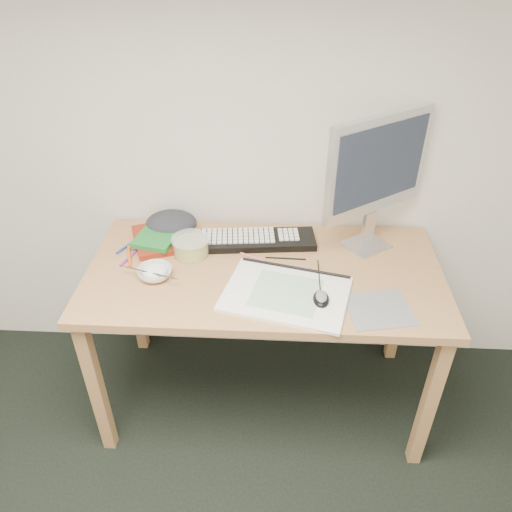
{
  "coord_description": "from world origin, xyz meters",
  "views": [
    {
      "loc": [
        0.35,
        -0.15,
        1.92
      ],
      "look_at": [
        0.26,
        1.41,
        0.83
      ],
      "focal_mm": 35.0,
      "sensor_mm": 36.0,
      "label": 1
    }
  ],
  "objects": [
    {
      "name": "marker_purple",
      "position": [
        -0.26,
        1.47,
        0.76
      ],
      "size": [
        0.05,
        0.12,
        0.01
      ],
      "primitive_type": "cylinder",
      "rotation": [
        0.0,
        1.57,
        1.25
      ],
      "color": "purple",
      "rests_on": "desk"
    },
    {
      "name": "keyboard",
      "position": [
        0.26,
        1.62,
        0.76
      ],
      "size": [
        0.5,
        0.2,
        0.03
      ],
      "primitive_type": "cube",
      "rotation": [
        0.0,
        0.0,
        0.1
      ],
      "color": "black",
      "rests_on": "desk"
    },
    {
      "name": "book_red",
      "position": [
        -0.17,
        1.61,
        0.76
      ],
      "size": [
        0.27,
        0.3,
        0.03
      ],
      "primitive_type": "cube",
      "rotation": [
        0.0,
        0.0,
        0.38
      ],
      "color": "maroon",
      "rests_on": "desk"
    },
    {
      "name": "mousepad",
      "position": [
        0.71,
        1.22,
        0.75
      ],
      "size": [
        0.26,
        0.24,
        0.0
      ],
      "primitive_type": "cube",
      "rotation": [
        0.0,
        0.0,
        0.19
      ],
      "color": "slate",
      "rests_on": "desk"
    },
    {
      "name": "pencil_tan",
      "position": [
        0.34,
        1.42,
        0.75
      ],
      "size": [
        0.18,
        0.06,
        0.01
      ],
      "primitive_type": "cylinder",
      "rotation": [
        0.0,
        1.57,
        -0.3
      ],
      "color": "tan",
      "rests_on": "desk"
    },
    {
      "name": "marker_blue",
      "position": [
        -0.29,
        1.55,
        0.76
      ],
      "size": [
        0.06,
        0.11,
        0.01
      ],
      "primitive_type": "cylinder",
      "rotation": [
        0.0,
        1.57,
        1.11
      ],
      "color": "#1C339C",
      "rests_on": "desk"
    },
    {
      "name": "fruit_tub",
      "position": [
        -0.01,
        1.52,
        0.79
      ],
      "size": [
        0.17,
        0.17,
        0.08
      ],
      "primitive_type": "cylinder",
      "rotation": [
        0.0,
        0.0,
        -0.07
      ],
      "color": "#E1C14F",
      "rests_on": "desk"
    },
    {
      "name": "book_green",
      "position": [
        -0.16,
        1.61,
        0.79
      ],
      "size": [
        0.21,
        0.25,
        0.02
      ],
      "primitive_type": "cube",
      "rotation": [
        0.0,
        0.0,
        -0.22
      ],
      "color": "#1C712B",
      "rests_on": "book_red"
    },
    {
      "name": "monitor",
      "position": [
        0.71,
        1.62,
        1.1
      ],
      "size": [
        0.41,
        0.31,
        0.57
      ],
      "rotation": [
        0.0,
        0.0,
        0.63
      ],
      "color": "silver",
      "rests_on": "desk"
    },
    {
      "name": "chopsticks",
      "position": [
        -0.13,
        1.33,
        0.79
      ],
      "size": [
        0.22,
        0.08,
        0.02
      ],
      "primitive_type": "cylinder",
      "rotation": [
        0.0,
        1.57,
        -0.3
      ],
      "color": "#B0B0B2",
      "rests_on": "rice_bowl"
    },
    {
      "name": "marker_orange",
      "position": [
        -0.26,
        1.49,
        0.76
      ],
      "size": [
        0.06,
        0.14,
        0.01
      ],
      "primitive_type": "cylinder",
      "rotation": [
        0.0,
        1.57,
        1.88
      ],
      "color": "#E0581A",
      "rests_on": "desk"
    },
    {
      "name": "pencil_pink",
      "position": [
        0.23,
        1.52,
        0.75
      ],
      "size": [
        0.17,
        0.1,
        0.01
      ],
      "primitive_type": "cylinder",
      "rotation": [
        0.0,
        1.57,
        -0.51
      ],
      "color": "#E27186",
      "rests_on": "desk"
    },
    {
      "name": "desk",
      "position": [
        0.29,
        1.43,
        0.67
      ],
      "size": [
        1.4,
        0.7,
        0.75
      ],
      "color": "#B18151",
      "rests_on": "ground"
    },
    {
      "name": "pencil_black",
      "position": [
        0.38,
        1.51,
        0.75
      ],
      "size": [
        0.16,
        0.01,
        0.01
      ],
      "primitive_type": "cylinder",
      "rotation": [
        0.0,
        1.57,
        -0.03
      ],
      "color": "black",
      "rests_on": "desk"
    },
    {
      "name": "cloth_lump",
      "position": [
        -0.13,
        1.7,
        0.79
      ],
      "size": [
        0.22,
        0.19,
        0.08
      ],
      "primitive_type": "ellipsoid",
      "rotation": [
        0.0,
        0.0,
        0.23
      ],
      "color": "#292D31",
      "rests_on": "desk"
    },
    {
      "name": "sketchpad",
      "position": [
        0.38,
        1.28,
        0.76
      ],
      "size": [
        0.51,
        0.42,
        0.01
      ],
      "primitive_type": "cube",
      "rotation": [
        0.0,
        0.0,
        -0.24
      ],
      "color": "white",
      "rests_on": "desk"
    },
    {
      "name": "rice_bowl",
      "position": [
        -0.13,
        1.36,
        0.77
      ],
      "size": [
        0.13,
        0.13,
        0.04
      ],
      "primitive_type": "imported",
      "rotation": [
        0.0,
        0.0,
        -0.01
      ],
      "color": "white",
      "rests_on": "desk"
    },
    {
      "name": "mouse",
      "position": [
        0.5,
        1.24,
        0.78
      ],
      "size": [
        0.06,
        0.09,
        0.03
      ],
      "primitive_type": "ellipsoid",
      "rotation": [
        0.0,
        0.0,
        0.0
      ],
      "color": "black",
      "rests_on": "sketchpad"
    }
  ]
}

